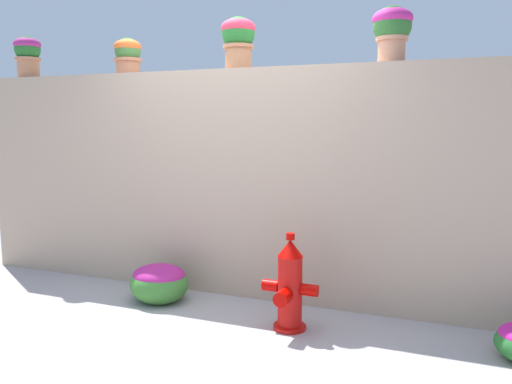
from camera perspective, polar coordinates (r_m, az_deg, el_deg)
ground_plane at (r=4.21m, az=-6.58°, el=-14.32°), size 24.00×24.00×0.00m
stone_wall at (r=4.77m, az=-1.45°, el=1.00°), size 5.70×0.40×2.04m
potted_plant_0 at (r=6.18m, az=-23.86°, el=13.81°), size 0.28×0.28×0.44m
potted_plant_1 at (r=5.43m, az=-13.94°, el=14.53°), size 0.27×0.27×0.36m
potted_plant_2 at (r=4.80m, az=-1.95°, el=16.62°), size 0.31×0.31×0.46m
potted_plant_3 at (r=4.49m, az=14.79°, el=17.04°), size 0.32×0.32×0.46m
fire_hydrant at (r=4.00m, az=3.72°, el=-10.44°), size 0.44×0.36×0.75m
flower_bush_right at (r=4.72m, az=-10.64°, el=-9.66°), size 0.53×0.48×0.35m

